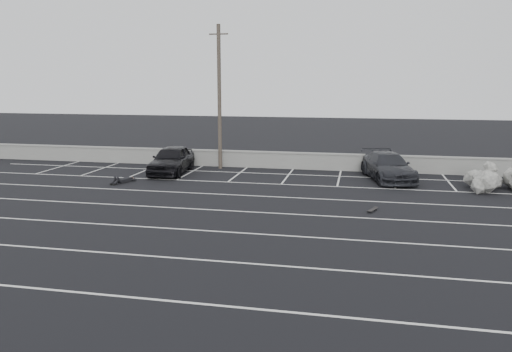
% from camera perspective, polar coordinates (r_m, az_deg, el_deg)
% --- Properties ---
extents(ground, '(120.00, 120.00, 0.00)m').
position_cam_1_polar(ground, '(18.72, -4.47, -6.33)').
color(ground, black).
rests_on(ground, ground).
extents(seawall, '(50.00, 0.45, 1.06)m').
position_cam_1_polar(seawall, '(31.96, 2.53, 1.87)').
color(seawall, gray).
rests_on(seawall, ground).
extents(stall_lines, '(36.00, 20.05, 0.01)m').
position_cam_1_polar(stall_lines, '(22.85, -1.59, -3.14)').
color(stall_lines, silver).
rests_on(stall_lines, ground).
extents(car_left, '(2.37, 5.04, 1.67)m').
position_cam_1_polar(car_left, '(30.59, -9.63, 1.86)').
color(car_left, black).
rests_on(car_left, ground).
extents(car_right, '(3.36, 5.58, 1.51)m').
position_cam_1_polar(car_right, '(29.13, 14.84, 1.06)').
color(car_right, '#232429').
rests_on(car_right, ground).
extents(utility_pole, '(1.19, 0.24, 8.92)m').
position_cam_1_polar(utility_pole, '(31.59, -4.21, 8.98)').
color(utility_pole, '#4C4238').
rests_on(utility_pole, ground).
extents(trash_bin, '(0.65, 0.65, 0.81)m').
position_cam_1_polar(trash_bin, '(31.04, 12.72, 1.09)').
color(trash_bin, '#242427').
rests_on(trash_bin, ground).
extents(riprap_pile, '(4.57, 3.44, 1.15)m').
position_cam_1_polar(riprap_pile, '(28.38, 26.78, -0.57)').
color(riprap_pile, '#A3A199').
rests_on(riprap_pile, ground).
extents(person, '(2.02, 2.59, 0.43)m').
position_cam_1_polar(person, '(28.56, -14.61, -0.23)').
color(person, black).
rests_on(person, ground).
extents(skateboard, '(0.46, 0.75, 0.09)m').
position_cam_1_polar(skateboard, '(22.01, 13.15, -3.79)').
color(skateboard, black).
rests_on(skateboard, ground).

